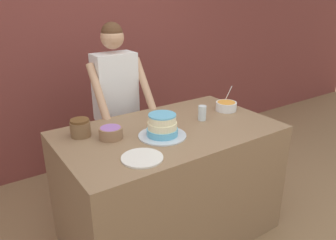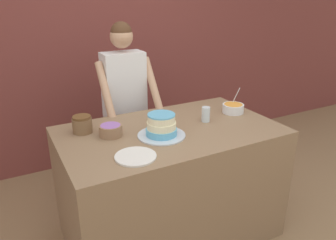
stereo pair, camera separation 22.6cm
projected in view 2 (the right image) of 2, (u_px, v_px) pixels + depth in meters
The scene contains 9 objects.
wall_back at pixel (102, 45), 3.47m from camera, with size 10.00×0.05×2.60m.
counter at pixel (170, 183), 2.52m from camera, with size 1.57×0.93×0.90m.
person_baker at pixel (125, 95), 2.88m from camera, with size 0.49×0.44×1.60m.
cake at pixel (161, 127), 2.22m from camera, with size 0.33×0.33×0.16m.
frosting_bowl_purple at pixel (111, 130), 2.23m from camera, with size 0.16×0.16×0.08m.
frosting_bowl_orange at pixel (233, 108), 2.67m from camera, with size 0.17×0.17×0.20m.
drinking_glass at pixel (206, 114), 2.48m from camera, with size 0.06×0.06×0.11m.
ceramic_plate at pixel (136, 156), 1.95m from camera, with size 0.25×0.25×0.01m.
stoneware_jar at pixel (82, 124), 2.28m from camera, with size 0.14×0.14×0.12m.
Camera 2 is at (-1.03, -1.44, 1.82)m, focal length 35.00 mm.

